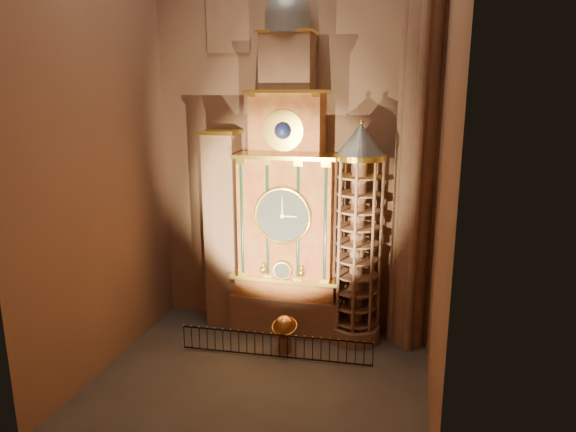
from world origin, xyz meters
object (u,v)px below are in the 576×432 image
(astronomical_clock, at_px, (288,204))
(stair_turret, at_px, (357,237))
(portrait_tower, at_px, (223,230))
(celestial_globe, at_px, (284,330))
(iron_railing, at_px, (275,346))

(astronomical_clock, bearing_deg, stair_turret, -4.30)
(portrait_tower, relative_size, celestial_globe, 5.71)
(stair_turret, height_order, celestial_globe, stair_turret)
(portrait_tower, relative_size, stair_turret, 0.94)
(astronomical_clock, height_order, celestial_globe, astronomical_clock)
(stair_turret, relative_size, celestial_globe, 6.05)
(stair_turret, distance_m, celestial_globe, 5.60)
(iron_railing, bearing_deg, portrait_tower, 139.14)
(stair_turret, height_order, iron_railing, stair_turret)
(portrait_tower, xyz_separation_m, stair_turret, (6.90, -0.28, 0.12))
(astronomical_clock, height_order, stair_turret, astronomical_clock)
(celestial_globe, xyz_separation_m, iron_railing, (-0.25, -0.76, -0.45))
(portrait_tower, bearing_deg, celestial_globe, -31.36)
(celestial_globe, height_order, iron_railing, celestial_globe)
(celestial_globe, bearing_deg, iron_railing, -108.44)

